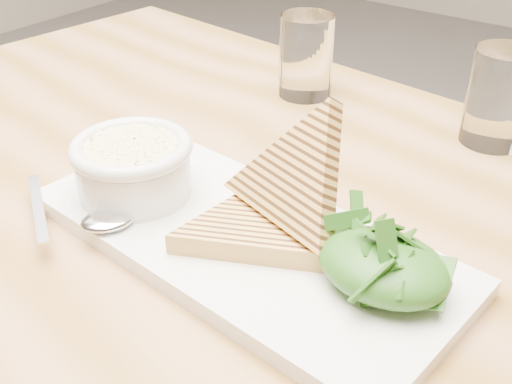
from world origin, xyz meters
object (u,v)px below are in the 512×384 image
Objects in this scene: table_top at (207,200)px; soup_bowl at (134,174)px; glass_far at (499,97)px; platter at (243,240)px; glass_near at (306,56)px.

soup_bowl is at bearing -109.10° from table_top.
glass_far is (0.21, 0.28, 0.08)m from table_top.
soup_bowl reaches higher than table_top.
platter reaches higher than table_top.
table_top is at bearing -79.86° from glass_near.
glass_far is at bearing 72.69° from platter.
soup_bowl is at bearing -123.37° from glass_far.
glass_near is at bearing 93.56° from soup_bowl.
glass_far reaches higher than table_top.
soup_bowl is 0.42m from glass_far.
glass_far is (0.23, 0.35, 0.02)m from soup_bowl.
platter is 0.36m from glass_near.
glass_near is (-0.05, 0.26, 0.07)m from table_top.
soup_bowl is (-0.13, -0.01, 0.03)m from platter.
glass_far is (0.11, 0.34, 0.05)m from platter.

